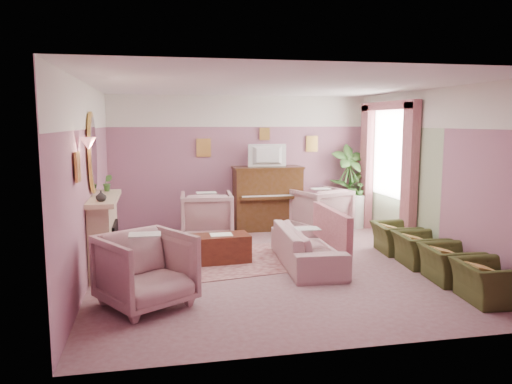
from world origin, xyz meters
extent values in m
cube|color=#8A636A|center=(0.00, 0.00, 0.00)|extent=(5.50, 6.00, 0.01)
cube|color=white|center=(0.00, 0.00, 2.80)|extent=(5.50, 6.00, 0.01)
cube|color=slate|center=(0.00, 3.00, 1.40)|extent=(5.50, 0.02, 2.80)
cube|color=slate|center=(0.00, -3.00, 1.40)|extent=(5.50, 0.02, 2.80)
cube|color=slate|center=(-2.75, 0.00, 1.40)|extent=(0.02, 6.00, 2.80)
cube|color=slate|center=(2.75, 0.00, 1.40)|extent=(0.02, 6.00, 2.80)
cube|color=white|center=(0.00, 2.99, 2.47)|extent=(5.50, 0.01, 0.65)
cube|color=#A9C295|center=(2.73, 1.30, 1.07)|extent=(0.01, 3.00, 2.15)
cube|color=tan|center=(-2.59, 0.20, 0.55)|extent=(0.30, 1.40, 1.10)
cube|color=black|center=(-2.49, 0.20, 0.40)|extent=(0.18, 0.72, 0.68)
cube|color=orange|center=(-2.45, 0.20, 0.22)|extent=(0.06, 0.54, 0.10)
cube|color=tan|center=(-2.56, 0.20, 1.12)|extent=(0.40, 1.55, 0.07)
cube|color=tan|center=(-2.39, 0.20, 0.01)|extent=(0.55, 1.50, 0.02)
ellipsoid|color=#DEB450|center=(-2.70, 0.20, 1.80)|extent=(0.04, 0.72, 1.20)
ellipsoid|color=silver|center=(-2.67, 0.20, 1.80)|extent=(0.01, 0.60, 1.06)
cone|color=pink|center=(-2.62, -0.85, 1.98)|extent=(0.20, 0.20, 0.16)
cube|color=#472C15|center=(0.50, 2.68, 0.65)|extent=(1.40, 0.60, 1.30)
cube|color=#472C15|center=(0.50, 2.33, 0.72)|extent=(1.30, 0.12, 0.06)
cube|color=silver|center=(0.50, 2.33, 0.76)|extent=(1.20, 0.08, 0.02)
cube|color=#472C15|center=(0.50, 2.68, 1.31)|extent=(1.45, 0.65, 0.04)
imported|color=black|center=(0.50, 2.63, 1.60)|extent=(0.80, 0.12, 0.48)
cube|color=#DEB450|center=(-0.80, 2.96, 1.72)|extent=(0.30, 0.03, 0.38)
cube|color=#DEB450|center=(1.55, 2.96, 1.78)|extent=(0.26, 0.03, 0.34)
cube|color=#DEB450|center=(0.50, 2.96, 2.00)|extent=(0.22, 0.03, 0.26)
cube|color=#DEB450|center=(-2.71, -1.20, 1.72)|extent=(0.03, 0.28, 0.36)
cube|color=silver|center=(2.70, 1.55, 1.70)|extent=(0.03, 1.40, 1.80)
cube|color=#A75E67|center=(2.62, 0.63, 1.30)|extent=(0.16, 0.34, 2.60)
cube|color=#A75E67|center=(2.62, 2.47, 1.30)|extent=(0.16, 0.34, 2.60)
cube|color=#A75E67|center=(2.62, 1.55, 2.56)|extent=(0.16, 2.20, 0.16)
imported|color=#3D742E|center=(-2.55, 0.75, 1.29)|extent=(0.16, 0.16, 0.28)
imported|color=white|center=(-2.55, -0.30, 1.23)|extent=(0.16, 0.16, 0.16)
cube|color=#945E60|center=(-0.72, 0.34, 0.01)|extent=(2.77, 2.20, 0.01)
cube|color=#4E2015|center=(-0.84, 0.36, 0.23)|extent=(1.04, 0.58, 0.45)
cube|color=white|center=(-0.79, 0.36, 0.46)|extent=(0.35, 0.28, 0.01)
imported|color=#B88F93|center=(0.52, -0.07, 0.41)|extent=(0.68, 2.05, 0.83)
cube|color=#A75E67|center=(0.92, -0.07, 0.60)|extent=(0.10, 1.55, 0.57)
imported|color=#B88F93|center=(-0.85, 2.06, 0.51)|extent=(0.97, 0.97, 1.01)
imported|color=#B88F93|center=(1.50, 2.16, 0.51)|extent=(0.97, 0.97, 1.01)
imported|color=#B88F93|center=(-1.95, -1.39, 0.51)|extent=(0.97, 0.97, 1.01)
imported|color=#39411D|center=(2.25, -2.10, 0.34)|extent=(0.55, 0.79, 0.68)
imported|color=#39411D|center=(2.25, -1.28, 0.34)|extent=(0.55, 0.79, 0.68)
imported|color=#39411D|center=(2.25, -0.46, 0.34)|extent=(0.55, 0.79, 0.68)
imported|color=#39411D|center=(2.25, 0.36, 0.34)|extent=(0.55, 0.79, 0.68)
cylinder|color=silver|center=(2.34, 2.51, 0.35)|extent=(0.52, 0.52, 0.70)
imported|color=#3D742E|center=(2.34, 2.51, 0.87)|extent=(0.30, 0.30, 0.34)
imported|color=#3D742E|center=(2.46, 2.41, 0.84)|extent=(0.16, 0.16, 0.28)
cylinder|color=brown|center=(2.29, 2.64, 0.17)|extent=(0.34, 0.34, 0.34)
imported|color=#3D742E|center=(2.29, 2.64, 1.06)|extent=(0.76, 0.76, 1.44)
camera|label=1|loc=(-1.81, -7.44, 2.25)|focal=35.00mm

